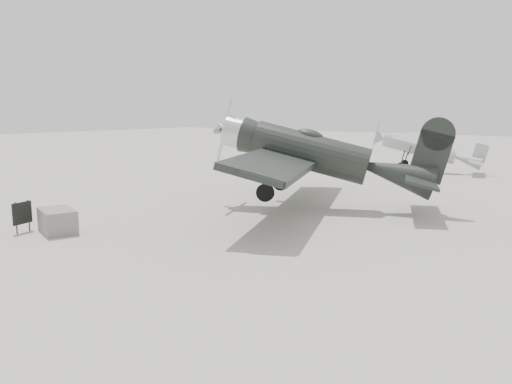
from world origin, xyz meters
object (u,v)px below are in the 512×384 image
at_px(lowwing_monoplane, 321,156).
at_px(sign_board, 22,214).
at_px(highwing_monoplane, 424,146).
at_px(equipment_block, 58,221).

distance_m(lowwing_monoplane, sign_board, 12.02).
bearing_deg(highwing_monoplane, equipment_block, -112.62).
bearing_deg(sign_board, equipment_block, 26.02).
height_order(equipment_block, sign_board, sign_board).
bearing_deg(highwing_monoplane, lowwing_monoplane, -99.47).
height_order(highwing_monoplane, sign_board, highwing_monoplane).
distance_m(highwing_monoplane, equipment_block, 25.59).
relative_size(highwing_monoplane, sign_board, 9.27).
bearing_deg(lowwing_monoplane, sign_board, -143.83).
height_order(lowwing_monoplane, equipment_block, lowwing_monoplane).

